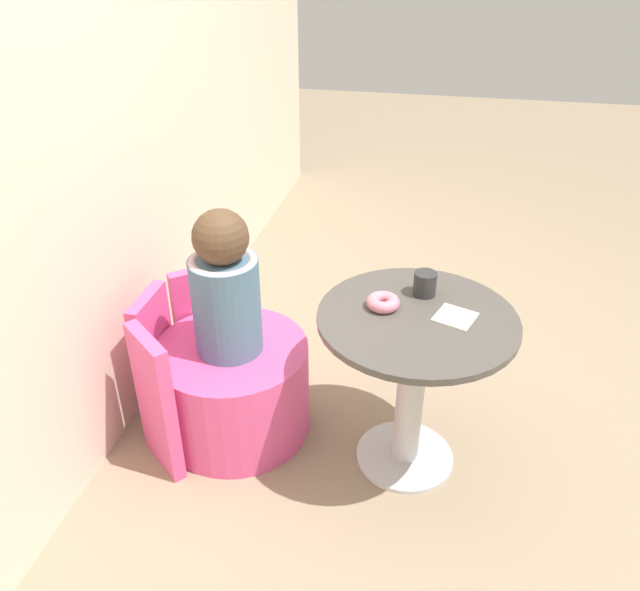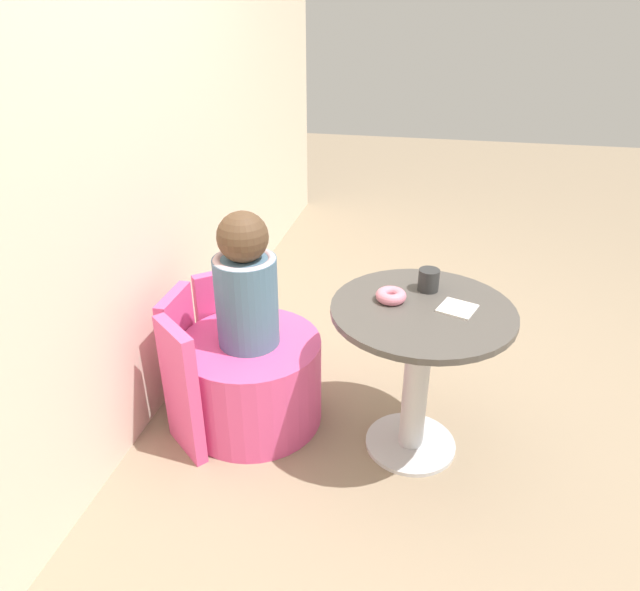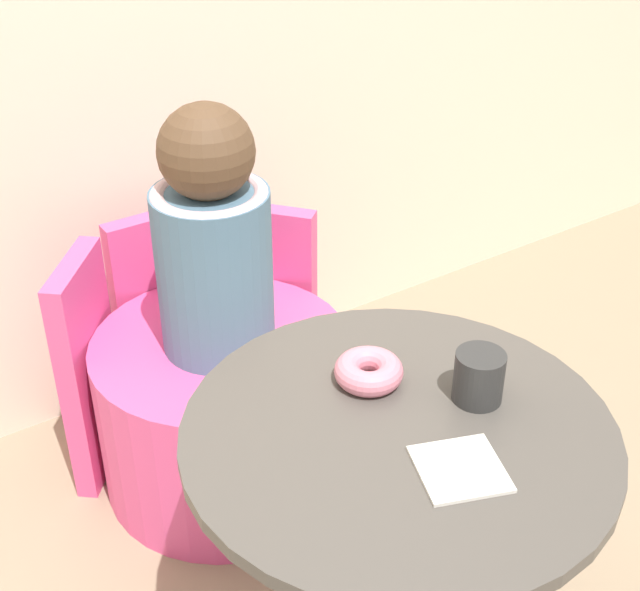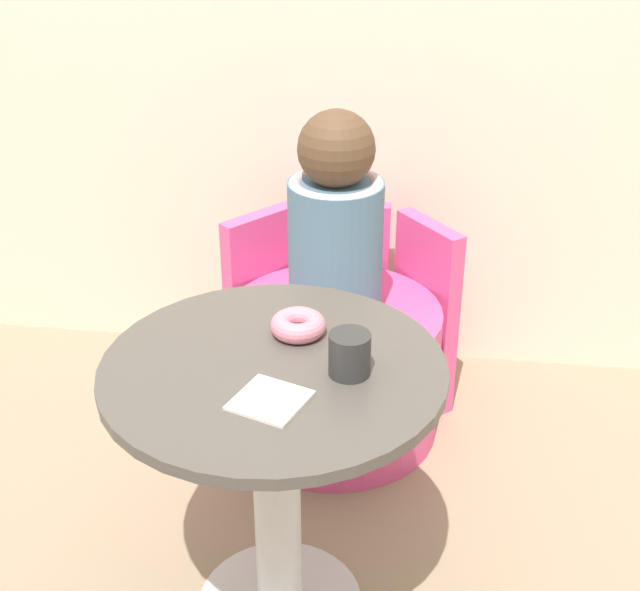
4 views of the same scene
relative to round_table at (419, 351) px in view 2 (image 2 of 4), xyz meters
name	(u,v)px [view 2 (image 2 of 4)]	position (x,y,z in m)	size (l,w,h in m)	color
ground_plane	(400,443)	(0.00, 0.04, -0.47)	(12.00, 12.00, 0.00)	gray
back_wall	(108,143)	(0.00, 1.17, 0.73)	(6.00, 0.06, 2.40)	beige
round_table	(419,351)	(0.00, 0.00, 0.00)	(0.68, 0.68, 0.66)	silver
tub_chair	(252,380)	(0.04, 0.70, -0.27)	(0.60, 0.60, 0.40)	#E54C8C
booth_backrest	(197,356)	(0.04, 0.94, -0.18)	(0.70, 0.25, 0.58)	#E54C8C
child_figure	(246,285)	(0.04, 0.70, 0.19)	(0.25, 0.25, 0.57)	slate
donut	(391,296)	(0.03, 0.12, 0.21)	(0.11, 0.11, 0.04)	pink
cup	(429,280)	(0.15, -0.01, 0.23)	(0.08, 0.08, 0.09)	#2D2D2D
paper_napkin	(457,308)	(0.02, -0.12, 0.19)	(0.16, 0.16, 0.01)	silver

